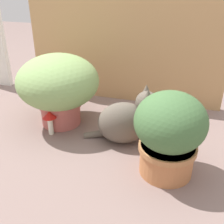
# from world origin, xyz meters

# --- Properties ---
(ground_plane) EXTENTS (6.00, 6.00, 0.00)m
(ground_plane) POSITION_xyz_m (0.00, 0.00, 0.00)
(ground_plane) COLOR #7B655F
(cardboard_backdrop) EXTENTS (1.28, 0.03, 0.84)m
(cardboard_backdrop) POSITION_xyz_m (0.05, 0.55, 0.42)
(cardboard_backdrop) COLOR tan
(cardboard_backdrop) RESTS_ON ground
(grass_planter) EXTENTS (0.45, 0.45, 0.40)m
(grass_planter) POSITION_xyz_m (-0.21, 0.12, 0.24)
(grass_planter) COLOR #B65B53
(grass_planter) RESTS_ON ground
(leafy_planter) EXTENTS (0.30, 0.30, 0.38)m
(leafy_planter) POSITION_xyz_m (0.43, -0.15, 0.20)
(leafy_planter) COLOR #B77043
(leafy_planter) RESTS_ON ground
(cat) EXTENTS (0.39, 0.24, 0.32)m
(cat) POSITION_xyz_m (0.20, 0.03, 0.12)
(cat) COLOR #5D5348
(cat) RESTS_ON ground
(mushroom_ornament_red) EXTENTS (0.08, 0.08, 0.14)m
(mushroom_ornament_red) POSITION_xyz_m (-0.21, -0.01, 0.10)
(mushroom_ornament_red) COLOR silver
(mushroom_ornament_red) RESTS_ON ground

